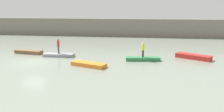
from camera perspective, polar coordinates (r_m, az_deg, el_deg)
The scene contains 9 objects.
ground_plane at distance 26.58m, azimuth -19.24°, elevation -1.40°, with size 120.00×120.00×0.00m, color gray.
embankment_wall at distance 47.83m, azimuth -6.56°, elevation 7.24°, with size 80.00×1.20×3.59m, color gray.
rowboat_brown at distance 31.43m, azimuth -20.27°, elevation 0.98°, with size 3.71×1.01×0.44m, color brown.
rowboat_grey at distance 28.52m, azimuth -13.29°, elevation 0.25°, with size 3.75×1.15×0.37m, color gray.
rowboat_orange at distance 23.35m, azimuth -5.93°, elevation -2.11°, with size 3.77×1.16×0.40m, color orange.
rowboat_green at distance 25.89m, azimuth 7.76°, elevation -0.72°, with size 3.84×0.98×0.40m, color #2D7F47.
rowboat_red at distance 28.15m, azimuth 19.83°, elevation -0.15°, with size 4.00×1.19×0.53m, color red.
person_hiviz_shirt at distance 25.65m, azimuth 7.83°, elevation 1.77°, with size 0.32×0.32×1.68m.
person_red_shirt at distance 28.30m, azimuth -13.41°, elevation 2.64°, with size 0.32×0.32×1.82m.
Camera 1 is at (12.16, -22.85, 6.02)m, focal length 36.23 mm.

